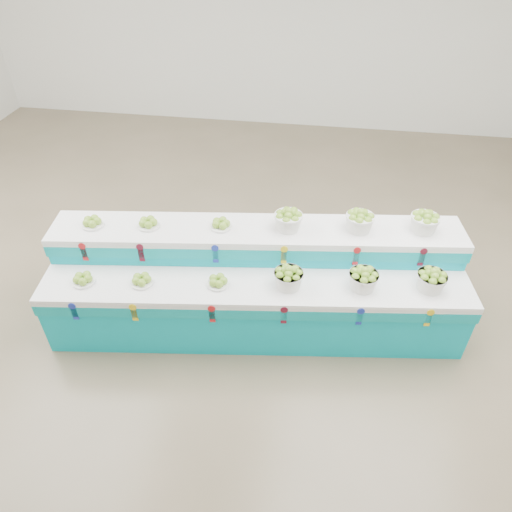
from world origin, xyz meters
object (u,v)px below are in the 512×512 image
display_stand (256,283)px  plate_upper_mid (148,222)px  basket_lower_left (288,277)px  basket_upper_right (425,222)px

display_stand → plate_upper_mid: plate_upper_mid is taller
display_stand → plate_upper_mid: size_ratio=18.90×
display_stand → basket_lower_left: bearing=-39.6°
display_stand → basket_lower_left: size_ratio=14.80×
basket_lower_left → basket_upper_right: bearing=28.5°
plate_upper_mid → basket_upper_right: size_ratio=0.78×
basket_upper_right → plate_upper_mid: bearing=-172.6°
plate_upper_mid → basket_upper_right: basket_upper_right is taller
basket_lower_left → plate_upper_mid: plate_upper_mid is taller
basket_lower_left → plate_upper_mid: bearing=167.1°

